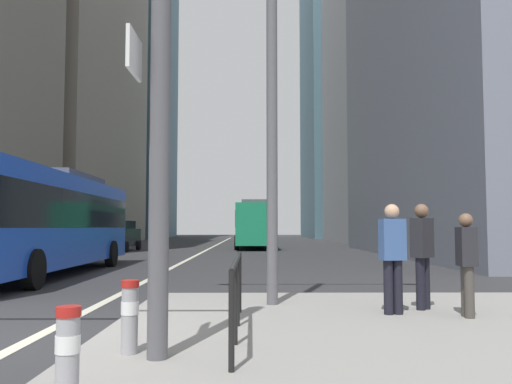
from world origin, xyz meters
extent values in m
plane|color=#303033|center=(0.00, 20.00, 0.00)|extent=(160.00, 160.00, 0.00)
cube|color=gray|center=(5.50, -1.00, 0.07)|extent=(9.00, 10.00, 0.15)
cube|color=beige|center=(0.00, 30.00, 0.01)|extent=(0.20, 80.00, 0.01)
cube|color=gray|center=(-16.00, 43.90, 20.42)|extent=(12.48, 25.66, 40.83)
cube|color=slate|center=(-16.00, 70.99, 22.87)|extent=(12.95, 21.93, 45.75)
cube|color=#9E9EA3|center=(17.00, 47.56, 18.68)|extent=(10.36, 20.98, 37.36)
cube|color=slate|center=(17.00, 71.19, 20.36)|extent=(11.66, 19.82, 40.72)
cube|color=blue|center=(-3.60, 9.65, 1.73)|extent=(2.71, 12.18, 2.75)
cube|color=black|center=(-3.60, 9.65, 2.07)|extent=(2.75, 11.94, 1.10)
cube|color=#4C4C51|center=(-3.64, 11.47, 3.25)|extent=(1.83, 4.40, 0.30)
cylinder|color=black|center=(-2.34, 5.79, 0.50)|extent=(0.32, 1.01, 1.00)
cylinder|color=black|center=(-2.47, 13.56, 0.50)|extent=(0.32, 1.01, 1.00)
cylinder|color=black|center=(-4.87, 13.52, 0.50)|extent=(0.32, 1.01, 1.00)
cube|color=#198456|center=(3.17, 32.13, 1.73)|extent=(2.61, 11.77, 2.75)
cube|color=black|center=(3.17, 32.13, 2.07)|extent=(2.65, 11.53, 1.10)
cube|color=#4C4C51|center=(3.18, 30.37, 3.25)|extent=(1.79, 4.24, 0.30)
cylinder|color=black|center=(1.93, 35.88, 0.50)|extent=(0.31, 1.00, 1.00)
cylinder|color=black|center=(4.33, 35.90, 0.50)|extent=(0.31, 1.00, 1.00)
cylinder|color=black|center=(2.00, 28.37, 0.50)|extent=(0.31, 1.00, 1.00)
cylinder|color=black|center=(4.40, 28.39, 0.50)|extent=(0.31, 1.00, 1.00)
cube|color=#198456|center=(2.93, 51.76, 1.73)|extent=(2.81, 11.74, 2.75)
cube|color=black|center=(2.93, 51.76, 2.07)|extent=(2.84, 11.51, 1.10)
cube|color=#4C4C51|center=(2.98, 50.01, 3.25)|extent=(1.86, 4.25, 0.30)
cylinder|color=black|center=(1.63, 55.46, 0.50)|extent=(0.33, 1.01, 1.00)
cylinder|color=black|center=(4.03, 55.53, 0.50)|extent=(0.33, 1.01, 1.00)
cylinder|color=black|center=(1.83, 47.99, 0.50)|extent=(0.33, 1.01, 1.00)
cylinder|color=black|center=(4.23, 48.05, 0.50)|extent=(0.33, 1.01, 1.00)
cube|color=black|center=(-5.55, 27.00, 0.87)|extent=(1.98, 4.51, 1.10)
cube|color=black|center=(-5.55, 27.15, 1.68)|extent=(1.60, 2.46, 0.52)
cylinder|color=black|center=(-4.71, 25.45, 0.32)|extent=(0.25, 0.65, 0.64)
cylinder|color=black|center=(-6.53, 25.53, 0.32)|extent=(0.25, 0.65, 0.64)
cylinder|color=black|center=(-4.57, 28.46, 0.32)|extent=(0.25, 0.65, 0.64)
cylinder|color=black|center=(-6.39, 28.55, 0.32)|extent=(0.25, 0.65, 0.64)
cube|color=silver|center=(2.83, 41.38, 0.87)|extent=(1.98, 4.54, 1.10)
cube|color=black|center=(2.83, 41.23, 1.68)|extent=(1.60, 2.48, 0.52)
cylinder|color=black|center=(1.85, 42.85, 0.32)|extent=(0.25, 0.65, 0.64)
cylinder|color=black|center=(3.67, 42.93, 0.32)|extent=(0.25, 0.65, 0.64)
cylinder|color=black|center=(1.99, 39.82, 0.32)|extent=(0.25, 0.65, 0.64)
cylinder|color=black|center=(3.80, 39.90, 0.32)|extent=(0.25, 0.65, 0.64)
cylinder|color=#515156|center=(2.00, -1.62, 3.15)|extent=(0.22, 0.22, 6.00)
cube|color=white|center=(1.75, -1.80, 3.35)|extent=(0.04, 0.60, 0.44)
cylinder|color=#56565B|center=(3.37, 2.31, 4.15)|extent=(0.20, 0.20, 8.00)
cylinder|color=#99999E|center=(1.56, -3.09, 0.53)|extent=(0.18, 0.18, 0.76)
cylinder|color=white|center=(1.56, -3.09, 0.62)|extent=(0.19, 0.19, 0.14)
cylinder|color=#B21E19|center=(1.56, -3.09, 0.87)|extent=(0.20, 0.20, 0.08)
cylinder|color=#99999E|center=(1.66, -1.39, 0.55)|extent=(0.18, 0.18, 0.80)
cylinder|color=white|center=(1.66, -1.39, 0.64)|extent=(0.19, 0.19, 0.14)
cylinder|color=#B21E19|center=(1.66, -1.39, 0.91)|extent=(0.20, 0.20, 0.08)
cylinder|color=black|center=(2.80, -2.13, 0.62)|extent=(0.06, 0.06, 0.95)
cylinder|color=black|center=(2.80, -0.96, 0.62)|extent=(0.06, 0.06, 0.95)
cylinder|color=black|center=(2.80, 0.22, 0.62)|extent=(0.06, 0.06, 0.95)
cylinder|color=black|center=(2.80, 1.40, 0.62)|extent=(0.06, 0.06, 0.95)
cylinder|color=black|center=(2.80, -0.37, 1.10)|extent=(0.06, 3.53, 0.06)
cylinder|color=#423D38|center=(6.33, 1.00, 0.54)|extent=(0.15, 0.15, 0.78)
cylinder|color=#423D38|center=(6.31, 0.84, 0.54)|extent=(0.15, 0.15, 0.78)
cube|color=#232328|center=(6.32, 0.92, 1.23)|extent=(0.28, 0.40, 0.60)
sphere|color=brown|center=(6.32, 0.92, 1.64)|extent=(0.21, 0.21, 0.21)
cylinder|color=black|center=(5.17, 1.19, 0.58)|extent=(0.15, 0.15, 0.85)
cylinder|color=black|center=(5.32, 1.21, 0.58)|extent=(0.15, 0.15, 0.85)
cube|color=#38568E|center=(5.25, 1.20, 1.33)|extent=(0.41, 0.30, 0.66)
sphere|color=tan|center=(5.25, 1.20, 1.78)|extent=(0.24, 0.24, 0.24)
cylinder|color=black|center=(5.94, 1.75, 0.58)|extent=(0.15, 0.15, 0.87)
cylinder|color=black|center=(5.82, 1.64, 0.58)|extent=(0.15, 0.15, 0.87)
cube|color=#232328|center=(5.88, 1.70, 1.35)|extent=(0.44, 0.43, 0.67)
sphere|color=brown|center=(5.88, 1.70, 1.80)|extent=(0.24, 0.24, 0.24)
camera|label=1|loc=(2.99, -7.31, 1.53)|focal=37.32mm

